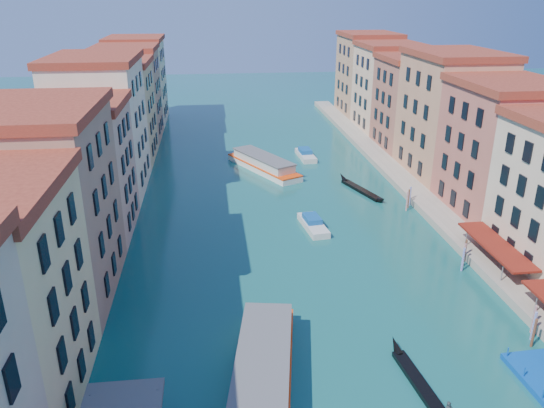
# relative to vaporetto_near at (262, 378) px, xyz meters

# --- Properties ---
(left_bank_palazzos) EXTENTS (12.80, 128.40, 21.00)m
(left_bank_palazzos) POSITION_rel_vaporetto_near_xyz_m (-20.00, 42.57, 8.37)
(left_bank_palazzos) COLOR #C5B090
(left_bank_palazzos) RESTS_ON ground
(right_bank_palazzos) EXTENTS (12.80, 128.40, 21.00)m
(right_bank_palazzos) POSITION_rel_vaporetto_near_xyz_m (36.00, 42.89, 8.41)
(right_bank_palazzos) COLOR #A43F33
(right_bank_palazzos) RESTS_ON ground
(quay) EXTENTS (4.00, 140.00, 1.00)m
(quay) POSITION_rel_vaporetto_near_xyz_m (28.00, 42.89, -0.83)
(quay) COLOR gray
(quay) RESTS_ON ground
(mooring_poles_right) EXTENTS (1.44, 54.24, 3.20)m
(mooring_poles_right) POSITION_rel_vaporetto_near_xyz_m (25.10, 6.69, -0.03)
(mooring_poles_right) COLOR #562F1D
(mooring_poles_right) RESTS_ON ground
(vaporetto_near) EXTENTS (7.82, 20.36, 2.96)m
(vaporetto_near) POSITION_rel_vaporetto_near_xyz_m (0.00, 0.00, 0.00)
(vaporetto_near) COLOR silver
(vaporetto_near) RESTS_ON ground
(vaporetto_far) EXTENTS (11.94, 18.02, 2.70)m
(vaporetto_far) POSITION_rel_vaporetto_near_xyz_m (5.77, 56.04, -0.12)
(vaporetto_far) COLOR white
(vaporetto_far) RESTS_ON ground
(gondola_fore) EXTENTS (2.06, 11.87, 2.36)m
(gondola_fore) POSITION_rel_vaporetto_near_xyz_m (12.66, -1.37, -0.93)
(gondola_fore) COLOR black
(gondola_fore) RESTS_ON ground
(gondola_far) EXTENTS (5.01, 12.65, 1.84)m
(gondola_far) POSITION_rel_vaporetto_near_xyz_m (20.06, 43.61, -0.95)
(gondola_far) COLOR black
(gondola_far) RESTS_ON ground
(motorboat_mid) EXTENTS (3.23, 7.69, 1.55)m
(motorboat_mid) POSITION_rel_vaporetto_near_xyz_m (9.88, 30.53, -0.73)
(motorboat_mid) COLOR silver
(motorboat_mid) RESTS_ON ground
(motorboat_far) EXTENTS (2.99, 8.15, 1.66)m
(motorboat_far) POSITION_rel_vaporetto_near_xyz_m (14.59, 62.79, -0.69)
(motorboat_far) COLOR silver
(motorboat_far) RESTS_ON ground
(blue_dock) EXTENTS (4.36, 6.33, 0.51)m
(blue_dock) POSITION_rel_vaporetto_near_xyz_m (23.08, -1.31, -1.07)
(blue_dock) COLOR #0647A6
(blue_dock) RESTS_ON ground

